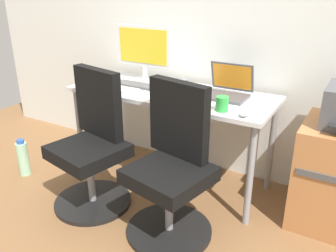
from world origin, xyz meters
TOP-DOWN VIEW (x-y plane):
  - ground_plane at (0.00, 0.00)m, footprint 5.28×5.28m
  - back_wall at (0.00, 0.38)m, footprint 4.40×0.04m
  - desk at (0.00, 0.00)m, footprint 1.51×0.60m
  - office_chair_left at (-0.33, -0.52)m, footprint 0.54×0.54m
  - office_chair_right at (0.30, -0.52)m, footprint 0.54×0.54m
  - water_bottle_on_floor at (-1.08, -0.54)m, footprint 0.09×0.09m
  - desktop_monitor at (-0.34, 0.16)m, footprint 0.48×0.18m
  - open_laptop at (0.39, 0.10)m, footprint 0.31×0.28m
  - keyboard_by_monitor at (-0.37, -0.17)m, footprint 0.34×0.12m
  - keyboard_by_laptop at (-0.31, -0.01)m, footprint 0.34×0.12m
  - mouse_by_monitor at (0.11, -0.23)m, footprint 0.06×0.10m
  - mouse_by_laptop at (0.63, -0.22)m, footprint 0.06×0.10m
  - coffee_mug at (0.48, -0.21)m, footprint 0.08×0.08m
  - pen_cup at (0.10, -0.00)m, footprint 0.07×0.07m

SIDE VIEW (x-z plane):
  - ground_plane at x=0.00m, z-range 0.00..0.00m
  - water_bottle_on_floor at x=-1.08m, z-range -0.01..0.30m
  - office_chair_left at x=-0.33m, z-range -0.05..0.89m
  - office_chair_right at x=0.30m, z-range -0.05..0.89m
  - desk at x=0.00m, z-range 0.29..1.02m
  - keyboard_by_monitor at x=-0.37m, z-range 0.73..0.75m
  - keyboard_by_laptop at x=-0.31m, z-range 0.73..0.75m
  - mouse_by_monitor at x=0.11m, z-range 0.73..0.76m
  - mouse_by_laptop at x=0.63m, z-range 0.73..0.76m
  - coffee_mug at x=0.48m, z-range 0.73..0.82m
  - pen_cup at x=0.10m, z-range 0.73..0.84m
  - open_laptop at x=0.39m, z-range 0.67..0.90m
  - desktop_monitor at x=-0.34m, z-range 0.77..1.20m
  - back_wall at x=0.00m, z-range 0.00..2.60m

